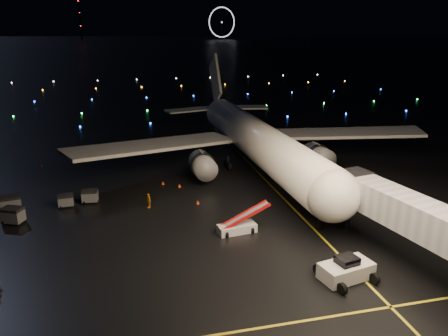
{
  "coord_description": "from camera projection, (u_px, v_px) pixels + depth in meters",
  "views": [
    {
      "loc": [
        -7.27,
        -34.98,
        20.66
      ],
      "look_at": [
        3.99,
        12.0,
        5.0
      ],
      "focal_mm": 35.0,
      "sensor_mm": 36.0,
      "label": 1
    }
  ],
  "objects": [
    {
      "name": "lane_centre",
      "position": [
        278.0,
        193.0,
        56.87
      ],
      "size": [
        0.25,
        80.0,
        0.02
      ],
      "primitive_type": "cube",
      "color": "gold",
      "rests_on": "ground"
    },
    {
      "name": "baggage_cart_2",
      "position": [
        13.0,
        215.0,
        47.93
      ],
      "size": [
        2.57,
        2.25,
        1.82
      ],
      "primitive_type": "cube",
      "rotation": [
        0.0,
        0.0,
        -0.42
      ],
      "color": "slate",
      "rests_on": "ground"
    },
    {
      "name": "baggage_cart_3",
      "position": [
        11.0,
        204.0,
        51.07
      ],
      "size": [
        2.52,
        2.01,
        1.9
      ],
      "primitive_type": "cube",
      "rotation": [
        0.0,
        0.0,
        0.22
      ],
      "color": "slate",
      "rests_on": "ground"
    },
    {
      "name": "safety_cone_3",
      "position": [
        41.0,
        165.0,
        67.52
      ],
      "size": [
        0.5,
        0.5,
        0.53
      ],
      "primitive_type": "cone",
      "rotation": [
        0.0,
        0.0,
        -0.08
      ],
      "color": "#FF5211",
      "rests_on": "ground"
    },
    {
      "name": "radio_mast",
      "position": [
        80.0,
        19.0,
        701.73
      ],
      "size": [
        1.8,
        1.8,
        64.0
      ],
      "primitive_type": "cylinder",
      "color": "black",
      "rests_on": "ground"
    },
    {
      "name": "ground",
      "position": [
        127.0,
        57.0,
        317.87
      ],
      "size": [
        2000.0,
        2000.0,
        0.0
      ],
      "primitive_type": "plane",
      "color": "black",
      "rests_on": "ground"
    },
    {
      "name": "safety_cone_0",
      "position": [
        198.0,
        202.0,
        53.41
      ],
      "size": [
        0.54,
        0.54,
        0.46
      ],
      "primitive_type": "cone",
      "rotation": [
        0.0,
        0.0,
        -0.42
      ],
      "color": "#FF5211",
      "rests_on": "ground"
    },
    {
      "name": "crew_c",
      "position": [
        149.0,
        201.0,
        52.07
      ],
      "size": [
        0.66,
        1.13,
        1.81
      ],
      "primitive_type": "imported",
      "rotation": [
        0.0,
        0.0,
        -1.35
      ],
      "color": "orange",
      "rests_on": "ground"
    },
    {
      "name": "safety_cone_1",
      "position": [
        179.0,
        185.0,
        59.01
      ],
      "size": [
        0.46,
        0.46,
        0.46
      ],
      "primitive_type": "cone",
      "rotation": [
        0.0,
        0.0,
        -0.14
      ],
      "color": "#FF5211",
      "rests_on": "ground"
    },
    {
      "name": "airliner",
      "position": [
        250.0,
        115.0,
        66.39
      ],
      "size": [
        56.71,
        54.0,
        15.71
      ],
      "primitive_type": null,
      "rotation": [
        0.0,
        0.0,
        0.02
      ],
      "color": "silver",
      "rests_on": "ground"
    },
    {
      "name": "ferris_wheel",
      "position": [
        222.0,
        24.0,
        736.08
      ],
      "size": [
        49.33,
        16.8,
        52.0
      ],
      "primitive_type": null,
      "rotation": [
        0.0,
        0.0,
        0.26
      ],
      "color": "black",
      "rests_on": "ground"
    },
    {
      "name": "taxiway_lights",
      "position": [
        143.0,
        95.0,
        138.34
      ],
      "size": [
        164.0,
        92.0,
        0.36
      ],
      "primitive_type": null,
      "color": "black",
      "rests_on": "ground"
    },
    {
      "name": "belt_loader",
      "position": [
        237.0,
        220.0,
        45.6
      ],
      "size": [
        6.07,
        2.33,
        2.87
      ],
      "primitive_type": null,
      "rotation": [
        0.0,
        0.0,
        0.12
      ],
      "color": "silver",
      "rests_on": "ground"
    },
    {
      "name": "baggage_cart_1",
      "position": [
        66.0,
        201.0,
        52.43
      ],
      "size": [
        1.89,
        1.42,
        1.51
      ],
      "primitive_type": "cube",
      "rotation": [
        0.0,
        0.0,
        0.11
      ],
      "color": "slate",
      "rests_on": "ground"
    },
    {
      "name": "pushback_tug",
      "position": [
        346.0,
        268.0,
        37.19
      ],
      "size": [
        4.92,
        3.25,
        2.16
      ],
      "primitive_type": "cube",
      "rotation": [
        0.0,
        0.0,
        0.21
      ],
      "color": "silver",
      "rests_on": "ground"
    },
    {
      "name": "baggage_cart_0",
      "position": [
        90.0,
        196.0,
        53.7
      ],
      "size": [
        1.99,
        1.48,
        1.59
      ],
      "primitive_type": "cube",
      "rotation": [
        0.0,
        0.0,
        -0.09
      ],
      "color": "slate",
      "rests_on": "ground"
    },
    {
      "name": "safety_cone_2",
      "position": [
        163.0,
        183.0,
        59.94
      ],
      "size": [
        0.49,
        0.49,
        0.49
      ],
      "primitive_type": "cone",
      "rotation": [
        0.0,
        0.0,
        -0.13
      ],
      "color": "#FF5211",
      "rests_on": "ground"
    }
  ]
}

